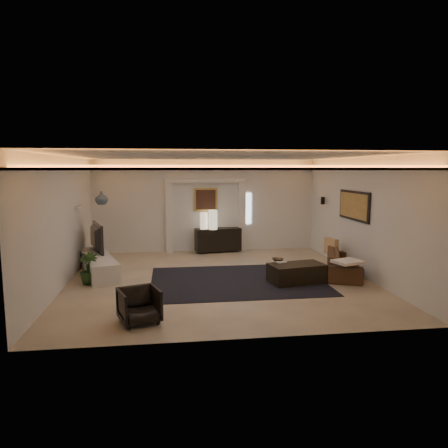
{
  "coord_description": "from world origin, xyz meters",
  "views": [
    {
      "loc": [
        -1.16,
        -9.5,
        2.62
      ],
      "look_at": [
        0.2,
        0.6,
        1.25
      ],
      "focal_mm": 33.01,
      "sensor_mm": 36.0,
      "label": 1
    }
  ],
  "objects": [
    {
      "name": "sofa",
      "position": [
        3.13,
        0.02,
        0.29
      ],
      "size": [
        2.16,
        1.46,
        0.59
      ],
      "primitive_type": "imported",
      "rotation": [
        0.0,
        0.0,
        1.2
      ],
      "color": "#452519",
      "rests_on": "ground"
    },
    {
      "name": "pilaster_right",
      "position": [
        1.15,
        3.4,
        1.1
      ],
      "size": [
        0.22,
        0.2,
        2.2
      ],
      "primitive_type": "cube",
      "color": "silver",
      "rests_on": "ground"
    },
    {
      "name": "plant",
      "position": [
        -3.0,
        -0.01,
        0.36
      ],
      "size": [
        0.44,
        0.44,
        0.72
      ],
      "primitive_type": "imported",
      "rotation": [
        0.0,
        0.0,
        0.09
      ],
      "color": "#1C3816",
      "rests_on": "ground"
    },
    {
      "name": "lamp_right",
      "position": [
        0.18,
        3.03,
        1.09
      ],
      "size": [
        0.29,
        0.29,
        0.6
      ],
      "primitive_type": "cylinder",
      "rotation": [
        0.0,
        0.0,
        0.08
      ],
      "color": "beige",
      "rests_on": "console"
    },
    {
      "name": "art_panel_gold",
      "position": [
        3.44,
        0.3,
        1.7
      ],
      "size": [
        0.02,
        1.5,
        0.62
      ],
      "primitive_type": "cube",
      "color": "tan",
      "rests_on": "wall_right"
    },
    {
      "name": "lamp_left",
      "position": [
        -0.09,
        3.15,
        1.09
      ],
      "size": [
        0.27,
        0.27,
        0.52
      ],
      "primitive_type": "cylinder",
      "rotation": [
        0.0,
        0.0,
        -0.16
      ],
      "color": "beige",
      "rests_on": "console"
    },
    {
      "name": "ceiling",
      "position": [
        0.0,
        0.0,
        2.9
      ],
      "size": [
        7.0,
        7.0,
        0.0
      ],
      "primitive_type": "plane",
      "rotation": [
        3.14,
        0.0,
        0.0
      ],
      "color": "white",
      "rests_on": "ground"
    },
    {
      "name": "coffee_table",
      "position": [
        1.75,
        -0.52,
        0.2
      ],
      "size": [
        1.35,
        0.9,
        0.47
      ],
      "primitive_type": "cube",
      "rotation": [
        0.0,
        0.0,
        0.19
      ],
      "color": "black",
      "rests_on": "ground"
    },
    {
      "name": "daylight_slit",
      "position": [
        1.35,
        3.48,
        1.35
      ],
      "size": [
        0.25,
        0.03,
        1.0
      ],
      "primitive_type": "cube",
      "color": "white",
      "rests_on": "wall_back"
    },
    {
      "name": "wall_front",
      "position": [
        0.0,
        -3.5,
        1.45
      ],
      "size": [
        7.0,
        0.0,
        7.0
      ],
      "primitive_type": "plane",
      "rotation": [
        -1.57,
        0.0,
        0.0
      ],
      "color": "silver",
      "rests_on": "ground"
    },
    {
      "name": "wall_right",
      "position": [
        3.5,
        0.0,
        1.45
      ],
      "size": [
        0.0,
        7.0,
        7.0
      ],
      "primitive_type": "plane",
      "rotation": [
        1.57,
        0.0,
        -1.57
      ],
      "color": "silver",
      "rests_on": "ground"
    },
    {
      "name": "painting_frame",
      "position": [
        0.0,
        3.47,
        1.65
      ],
      "size": [
        0.74,
        0.04,
        0.74
      ],
      "primitive_type": "cube",
      "color": "tan",
      "rests_on": "wall_back"
    },
    {
      "name": "art_panel_frame",
      "position": [
        3.47,
        0.3,
        1.7
      ],
      "size": [
        0.04,
        1.64,
        0.74
      ],
      "primitive_type": "cube",
      "color": "black",
      "rests_on": "wall_right"
    },
    {
      "name": "pilaster_left",
      "position": [
        -1.15,
        3.4,
        1.1
      ],
      "size": [
        0.22,
        0.2,
        2.2
      ],
      "primitive_type": "cube",
      "color": "silver",
      "rests_on": "ground"
    },
    {
      "name": "floor",
      "position": [
        0.0,
        0.0,
        0.0
      ],
      "size": [
        7.0,
        7.0,
        0.0
      ],
      "primitive_type": "plane",
      "color": "#CCB590",
      "rests_on": "ground"
    },
    {
      "name": "wall_back",
      "position": [
        0.0,
        3.5,
        1.45
      ],
      "size": [
        7.0,
        0.0,
        7.0
      ],
      "primitive_type": "plane",
      "rotation": [
        1.57,
        0.0,
        0.0
      ],
      "color": "silver",
      "rests_on": "ground"
    },
    {
      "name": "media_ledge",
      "position": [
        -2.95,
        0.95,
        0.23
      ],
      "size": [
        1.37,
        2.59,
        0.47
      ],
      "primitive_type": "cube",
      "rotation": [
        0.0,
        0.0,
        0.31
      ],
      "color": "silver",
      "rests_on": "ground"
    },
    {
      "name": "ginger_jar",
      "position": [
        -2.94,
        1.83,
        1.85
      ],
      "size": [
        0.44,
        0.44,
        0.35
      ],
      "primitive_type": "imported",
      "rotation": [
        0.0,
        0.0,
        0.35
      ],
      "color": "#415D68",
      "rests_on": "wall_niche"
    },
    {
      "name": "alcove_header",
      "position": [
        0.0,
        3.4,
        2.25
      ],
      "size": [
        2.52,
        0.2,
        0.12
      ],
      "primitive_type": "cube",
      "color": "silver",
      "rests_on": "wall_back"
    },
    {
      "name": "wall_sconce",
      "position": [
        3.38,
        2.2,
        1.68
      ],
      "size": [
        0.12,
        0.12,
        0.22
      ],
      "primitive_type": "cylinder",
      "color": "black",
      "rests_on": "wall_right"
    },
    {
      "name": "figurine",
      "position": [
        -3.15,
        2.12,
        0.64
      ],
      "size": [
        0.19,
        0.19,
        0.44
      ],
      "primitive_type": "cylinder",
      "rotation": [
        0.0,
        0.0,
        0.23
      ],
      "color": "black",
      "rests_on": "media_ledge"
    },
    {
      "name": "armchair",
      "position": [
        -1.69,
        -2.59,
        0.3
      ],
      "size": [
        0.83,
        0.84,
        0.6
      ],
      "primitive_type": "imported",
      "rotation": [
        0.0,
        0.0,
        0.34
      ],
      "color": "black",
      "rests_on": "ground"
    },
    {
      "name": "bowl",
      "position": [
        1.39,
        -0.18,
        0.44
      ],
      "size": [
        0.3,
        0.3,
        0.07
      ],
      "primitive_type": "imported",
      "rotation": [
        0.0,
        0.0,
        -0.1
      ],
      "color": "#392619",
      "rests_on": "coffee_table"
    },
    {
      "name": "wall_left",
      "position": [
        -3.5,
        0.0,
        1.45
      ],
      "size": [
        0.0,
        7.0,
        7.0
      ],
      "primitive_type": "plane",
      "rotation": [
        1.57,
        0.0,
        1.57
      ],
      "color": "silver",
      "rests_on": "ground"
    },
    {
      "name": "painting_canvas",
      "position": [
        0.0,
        3.44,
        1.65
      ],
      "size": [
        0.62,
        0.02,
        0.62
      ],
      "primitive_type": "cube",
      "color": "#4C2D1E",
      "rests_on": "wall_back"
    },
    {
      "name": "wall_niche",
      "position": [
        -3.44,
        1.4,
        1.65
      ],
      "size": [
        0.1,
        0.55,
        0.04
      ],
      "primitive_type": "cube",
      "color": "silver",
      "rests_on": "wall_left"
    },
    {
      "name": "throw_pillow",
      "position": [
        3.15,
        0.9,
        0.55
      ],
      "size": [
        0.26,
        0.46,
        0.44
      ],
      "primitive_type": "cube",
      "rotation": [
        0.0,
        0.0,
        0.31
      ],
      "color": "tan",
      "rests_on": "sofa"
    },
    {
      "name": "area_rug",
      "position": [
        0.4,
        -0.2,
        0.01
      ],
      "size": [
        4.0,
        3.0,
        0.01
      ],
      "primitive_type": "cube",
      "color": "black",
      "rests_on": "ground"
    },
    {
      "name": "throw_blanket",
      "position": [
        2.8,
        -0.91,
        0.55
      ],
      "size": [
        0.72,
        0.66,
        0.06
      ],
      "primitive_type": "cube",
      "rotation": [
        0.0,
        0.0,
        0.35
      ],
      "color": "beige",
      "rests_on": "sofa"
    },
    {
      "name": "tv",
      "position": [
        -3.15,
        1.45,
        0.82
      ],
      "size": [
        1.28,
        0.57,
        0.75
      ],
      "primitive_type": "imported",
      "rotation": [
        0.0,
        0.0,
        1.89
      ],
      "color": "black",
      "rests_on": "media_ledge"
    },
    {
      "name": "console",
      "position": [
        0.36,
        3.25,
        0.4
      ],
      "size": [
        1.48,
        0.65,
        0.72
      ],
      "primitive_type": "cube",
      "rotation": [
        0.0,
        0.0,
        0.14
      ],
      "color": "black",
      "rests_on": "ground"
    },
    {
      "name": "magazine",
      "position": [
        1.43,
        -0.31,
        0.42
      ],
      "size": [
        0.27,
        0.23,
        0.03
      ],
      "primitive_type": "cube",
      "rotation": [
        0.0,
        0.0,
        0.36
      ],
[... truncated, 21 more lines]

